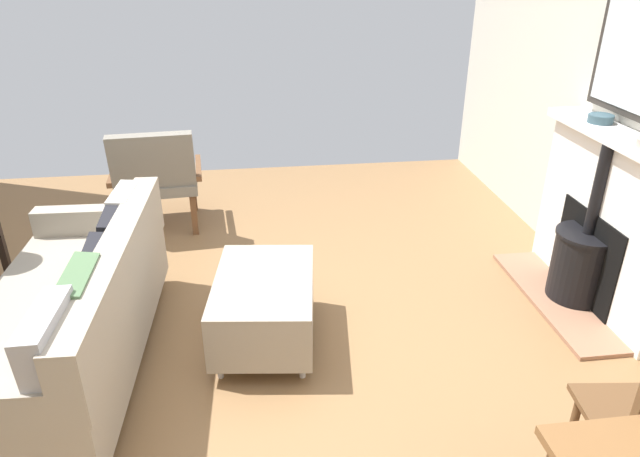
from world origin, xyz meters
TOP-DOWN VIEW (x-y plane):
  - ground_plane at (0.00, 0.00)m, footprint 4.93×5.76m
  - fireplace at (-2.28, -0.17)m, footprint 0.50×1.30m
  - mantel_bowl_near at (-2.29, -0.43)m, footprint 0.15×0.15m
  - sofa at (0.72, 0.12)m, footprint 0.84×1.76m
  - ottoman at (-0.24, 0.00)m, footprint 0.62×0.84m
  - armchair_accent at (0.51, -1.54)m, footprint 0.72×0.64m

SIDE VIEW (x-z plane):
  - ground_plane at x=0.00m, z-range -0.01..0.00m
  - ottoman at x=-0.24m, z-range 0.04..0.45m
  - sofa at x=0.72m, z-range -0.04..0.74m
  - armchair_accent at x=0.51m, z-range 0.05..0.88m
  - fireplace at x=-2.28m, z-range -0.07..1.00m
  - mantel_bowl_near at x=-2.29m, z-range 1.07..1.12m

